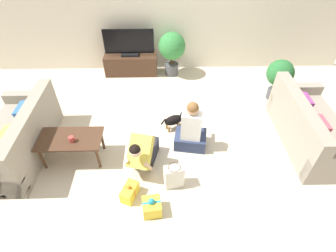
# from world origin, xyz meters

# --- Properties ---
(ground_plane) EXTENTS (16.00, 16.00, 0.00)m
(ground_plane) POSITION_xyz_m (0.00, 0.00, 0.00)
(ground_plane) COLOR beige
(wall_back) EXTENTS (8.40, 0.06, 2.60)m
(wall_back) POSITION_xyz_m (0.00, 2.63, 1.30)
(wall_back) COLOR silver
(wall_back) RESTS_ON ground_plane
(sofa_left) EXTENTS (0.89, 1.85, 0.84)m
(sofa_left) POSITION_xyz_m (-2.40, -0.13, 0.30)
(sofa_left) COLOR gray
(sofa_left) RESTS_ON ground_plane
(sofa_right) EXTENTS (0.89, 1.85, 0.84)m
(sofa_right) POSITION_xyz_m (2.40, 0.02, 0.30)
(sofa_right) COLOR gray
(sofa_right) RESTS_ON ground_plane
(coffee_table) EXTENTS (0.98, 0.52, 0.45)m
(coffee_table) POSITION_xyz_m (-1.50, -0.28, 0.40)
(coffee_table) COLOR #472D1E
(coffee_table) RESTS_ON ground_plane
(tv_console) EXTENTS (1.20, 0.40, 0.47)m
(tv_console) POSITION_xyz_m (-0.80, 2.36, 0.23)
(tv_console) COLOR #472D1E
(tv_console) RESTS_ON ground_plane
(tv) EXTENTS (1.11, 0.20, 0.60)m
(tv) POSITION_xyz_m (-0.80, 2.36, 0.73)
(tv) COLOR black
(tv) RESTS_ON tv_console
(potted_plant_back_right) EXTENTS (0.60, 0.60, 1.00)m
(potted_plant_back_right) POSITION_xyz_m (0.15, 2.31, 0.64)
(potted_plant_back_right) COLOR #4C4C51
(potted_plant_back_right) RESTS_ON ground_plane
(potted_plant_corner_right) EXTENTS (0.53, 0.53, 0.86)m
(potted_plant_corner_right) POSITION_xyz_m (2.25, 1.30, 0.55)
(potted_plant_corner_right) COLOR #4C4C51
(potted_plant_corner_right) RESTS_ON ground_plane
(person_kneeling) EXTENTS (0.49, 0.82, 0.76)m
(person_kneeling) POSITION_xyz_m (-0.38, -0.47, 0.32)
(person_kneeling) COLOR #23232D
(person_kneeling) RESTS_ON ground_plane
(person_sitting) EXTENTS (0.58, 0.54, 0.95)m
(person_sitting) POSITION_xyz_m (0.39, -0.05, 0.35)
(person_sitting) COLOR #283351
(person_sitting) RESTS_ON ground_plane
(dog) EXTENTS (0.53, 0.30, 0.32)m
(dog) POSITION_xyz_m (0.18, 0.41, 0.21)
(dog) COLOR black
(dog) RESTS_ON ground_plane
(gift_box_a) EXTENTS (0.28, 0.28, 0.29)m
(gift_box_a) POSITION_xyz_m (-0.23, -1.28, 0.11)
(gift_box_a) COLOR yellow
(gift_box_a) RESTS_ON ground_plane
(gift_box_b) EXTENTS (0.26, 0.34, 0.26)m
(gift_box_b) POSITION_xyz_m (-0.55, -1.03, 0.10)
(gift_box_b) COLOR yellow
(gift_box_b) RESTS_ON ground_plane
(gift_bag_a) EXTENTS (0.31, 0.21, 0.41)m
(gift_bag_a) POSITION_xyz_m (0.08, -0.84, 0.20)
(gift_bag_a) COLOR white
(gift_bag_a) RESTS_ON ground_plane
(mug) EXTENTS (0.12, 0.08, 0.09)m
(mug) POSITION_xyz_m (-1.44, -0.35, 0.50)
(mug) COLOR #B23D38
(mug) RESTS_ON coffee_table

